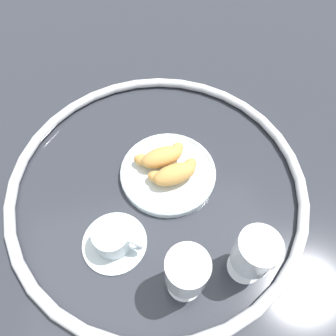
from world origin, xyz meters
TOP-DOWN VIEW (x-y plane):
  - ground_plane at (0.00, 0.00)m, footprint 2.20×2.20m
  - table_chrome_rim at (0.00, 0.00)m, footprint 0.69×0.69m
  - pastry_plate at (0.03, 0.02)m, footprint 0.23×0.23m
  - croissant_large at (0.04, -0.00)m, footprint 0.14×0.08m
  - croissant_small at (0.02, 0.05)m, footprint 0.14×0.08m
  - coffee_cup_near at (-0.11, -0.12)m, footprint 0.14×0.14m
  - juice_glass_left at (0.13, -0.22)m, footprint 0.08×0.08m
  - juice_glass_right at (0.01, -0.23)m, footprint 0.08×0.08m

SIDE VIEW (x-z plane):
  - ground_plane at x=0.00m, z-range 0.00..0.00m
  - pastry_plate at x=0.03m, z-range 0.00..0.02m
  - table_chrome_rim at x=0.00m, z-range 0.00..0.02m
  - coffee_cup_near at x=-0.11m, z-range 0.00..0.06m
  - croissant_large at x=0.04m, z-range 0.02..0.06m
  - croissant_small at x=0.02m, z-range 0.02..0.06m
  - juice_glass_right at x=0.01m, z-range 0.02..0.16m
  - juice_glass_left at x=0.13m, z-range 0.02..0.16m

